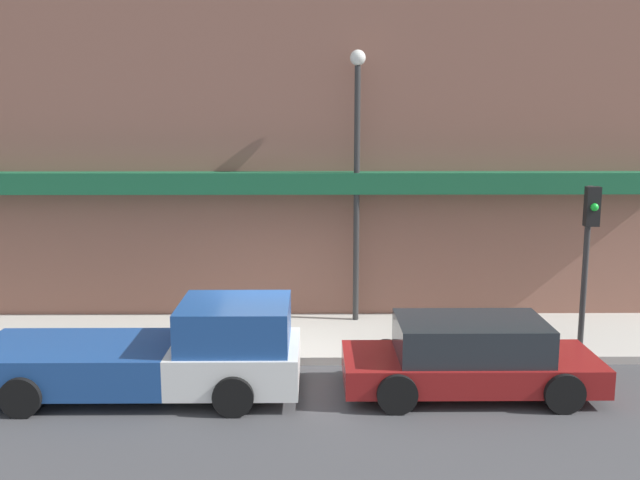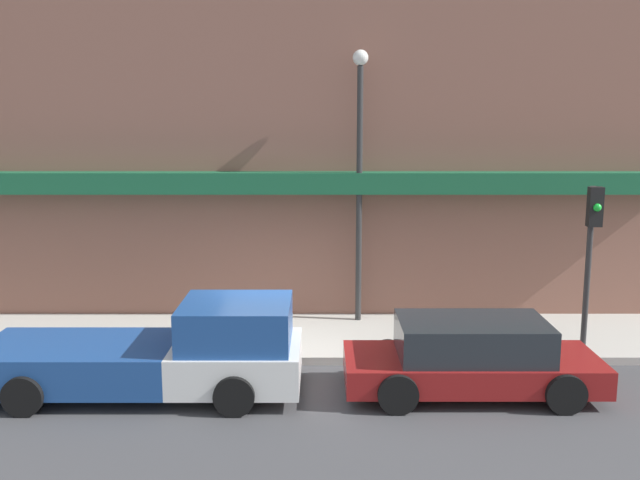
{
  "view_description": "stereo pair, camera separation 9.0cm",
  "coord_description": "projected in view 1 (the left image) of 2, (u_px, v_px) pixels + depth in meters",
  "views": [
    {
      "loc": [
        0.68,
        -13.83,
        5.03
      ],
      "look_at": [
        0.82,
        1.29,
        2.37
      ],
      "focal_mm": 40.0,
      "sensor_mm": 36.0,
      "label": 1
    },
    {
      "loc": [
        0.77,
        -13.83,
        5.03
      ],
      "look_at": [
        0.82,
        1.29,
        2.37
      ],
      "focal_mm": 40.0,
      "sensor_mm": 36.0,
      "label": 2
    }
  ],
  "objects": [
    {
      "name": "sidewalk",
      "position": [
        284.0,
        337.0,
        16.06
      ],
      "size": [
        36.0,
        3.24,
        0.17
      ],
      "color": "#B7B2A8",
      "rests_on": "ground"
    },
    {
      "name": "street_lamp",
      "position": [
        357.0,
        158.0,
        16.49
      ],
      "size": [
        0.36,
        0.36,
        6.32
      ],
      "color": "#2D2D2D",
      "rests_on": "sidewalk"
    },
    {
      "name": "traffic_light",
      "position": [
        589.0,
        238.0,
        14.49
      ],
      "size": [
        0.28,
        0.42,
        3.45
      ],
      "color": "#2D2D2D",
      "rests_on": "sidewalk"
    },
    {
      "name": "parked_car",
      "position": [
        470.0,
        357.0,
        12.96
      ],
      "size": [
        4.6,
        2.03,
        1.38
      ],
      "rotation": [
        0.0,
        0.0,
        0.03
      ],
      "color": "maroon",
      "rests_on": "ground"
    },
    {
      "name": "ground_plane",
      "position": [
        280.0,
        366.0,
        14.48
      ],
      "size": [
        80.0,
        80.0,
        0.0
      ],
      "primitive_type": "plane",
      "color": "#424244"
    },
    {
      "name": "pickup_truck",
      "position": [
        164.0,
        354.0,
        12.9
      ],
      "size": [
        5.75,
        2.21,
        1.72
      ],
      "rotation": [
        0.0,
        0.0,
        -0.04
      ],
      "color": "white",
      "rests_on": "ground"
    },
    {
      "name": "fire_hydrant",
      "position": [
        406.0,
        328.0,
        15.34
      ],
      "size": [
        0.18,
        0.18,
        0.67
      ],
      "color": "red",
      "rests_on": "sidewalk"
    },
    {
      "name": "building",
      "position": [
        287.0,
        125.0,
        18.3
      ],
      "size": [
        19.8,
        3.8,
        9.59
      ],
      "color": "brown",
      "rests_on": "ground"
    }
  ]
}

